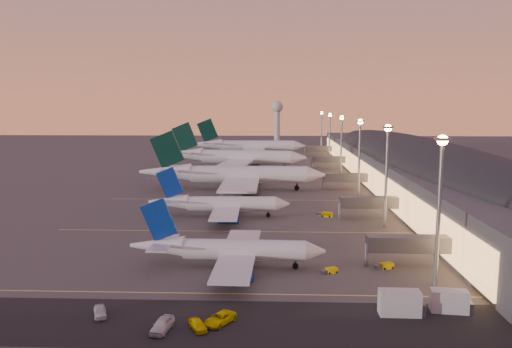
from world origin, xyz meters
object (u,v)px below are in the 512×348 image
object	(u,v)px
service_van_d	(220,319)
catering_truck_a	(402,304)
baggage_tug_a	(385,266)
baggage_tug_b	(330,271)
airliner_wide_near	(232,175)
airliner_wide_far	(248,146)
airliner_wide_mid	(234,157)
radar_tower	(277,115)
service_van_c	(162,325)
catering_truck_b	(451,302)
airliner_narrow_north	(219,204)
airliner_narrow_south	(227,250)
service_van_b	(198,325)
baggage_tug_c	(325,215)
service_van_a	(100,311)

from	to	relation	value
service_van_d	catering_truck_a	bearing A→B (deg)	41.02
baggage_tug_a	catering_truck_a	bearing A→B (deg)	-114.49
baggage_tug_b	service_van_d	bearing A→B (deg)	-152.60
airliner_wide_near	airliner_wide_far	xyz separation A→B (m)	(-0.65, 117.36, 0.14)
airliner_wide_mid	radar_tower	distance (m)	151.58
baggage_tug_a	service_van_c	size ratio (longest dim) A/B	0.73
airliner_wide_far	catering_truck_b	bearing A→B (deg)	-79.63
airliner_narrow_north	catering_truck_a	xyz separation A→B (m)	(34.05, -62.70, -1.85)
airliner_narrow_south	radar_tower	xyz separation A→B (m)	(10.56, 291.82, 18.42)
airliner_wide_mid	catering_truck_a	world-z (taller)	airliner_wide_mid
airliner_narrow_south	baggage_tug_b	bearing A→B (deg)	-5.72
baggage_tug_a	service_van_b	world-z (taller)	service_van_b
airliner_narrow_south	airliner_wide_mid	world-z (taller)	airliner_wide_mid
baggage_tug_b	service_van_c	distance (m)	35.43
baggage_tug_a	radar_tower	bearing A→B (deg)	74.74
service_van_c	service_van_b	bearing A→B (deg)	15.52
airliner_wide_mid	catering_truck_b	bearing A→B (deg)	-67.56
catering_truck_b	baggage_tug_a	bearing A→B (deg)	113.36
radar_tower	baggage_tug_c	bearing A→B (deg)	-87.14
radar_tower	baggage_tug_c	world-z (taller)	radar_tower
service_van_d	baggage_tug_b	bearing A→B (deg)	83.33
service_van_b	service_van_c	bearing A→B (deg)	157.50
catering_truck_a	catering_truck_b	bearing A→B (deg)	10.97
airliner_narrow_north	catering_truck_a	world-z (taller)	airliner_narrow_north
airliner_wide_far	catering_truck_b	xyz separation A→B (m)	(42.45, -221.48, -4.09)
airliner_narrow_north	airliner_wide_far	size ratio (longest dim) A/B	0.57
service_van_b	service_van_c	world-z (taller)	service_van_c
airliner_wide_mid	airliner_wide_near	bearing A→B (deg)	-79.40
baggage_tug_a	baggage_tug_c	xyz separation A→B (m)	(-6.89, 43.26, 0.08)
service_van_a	service_van_b	size ratio (longest dim) A/B	1.05
airliner_wide_mid	baggage_tug_c	bearing A→B (deg)	-64.80
baggage_tug_b	baggage_tug_a	bearing A→B (deg)	-8.44
airliner_wide_far	service_van_a	size ratio (longest dim) A/B	15.76
airliner_wide_near	service_van_b	bearing A→B (deg)	-87.65
airliner_wide_near	radar_tower	bearing A→B (deg)	85.28
baggage_tug_c	service_van_c	world-z (taller)	service_van_c
baggage_tug_c	catering_truck_a	distance (m)	64.31
catering_truck_a	catering_truck_b	distance (m)	7.79
airliner_narrow_south	catering_truck_a	size ratio (longest dim) A/B	5.62
baggage_tug_a	service_van_b	distance (m)	41.35
service_van_a	baggage_tug_c	bearing A→B (deg)	36.94
airliner_wide_mid	airliner_narrow_south	bearing A→B (deg)	-79.26
baggage_tug_b	service_van_a	size ratio (longest dim) A/B	0.78
airliner_wide_near	catering_truck_b	distance (m)	112.26
service_van_a	service_van_c	world-z (taller)	service_van_c
airliner_narrow_south	baggage_tug_a	size ratio (longest dim) A/B	9.78
airliner_wide_far	catering_truck_a	xyz separation A→B (m)	(34.78, -222.82, -3.92)
airliner_narrow_north	airliner_wide_far	world-z (taller)	airliner_wide_far
baggage_tug_b	airliner_wide_mid	bearing A→B (deg)	78.02
airliner_narrow_north	airliner_wide_near	distance (m)	42.80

